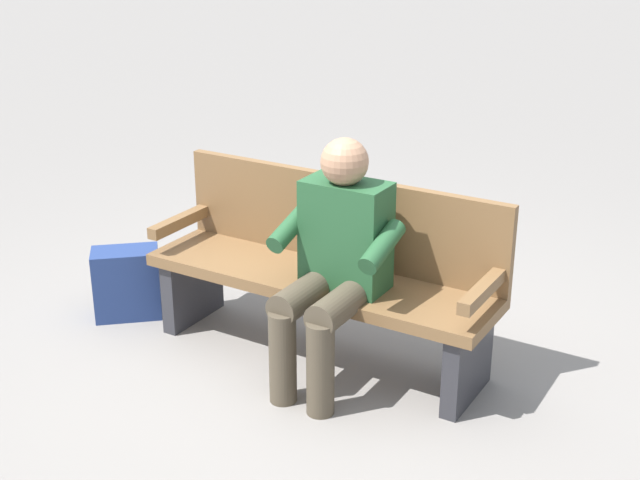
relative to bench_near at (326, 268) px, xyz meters
The scene contains 4 objects.
ground_plane 0.46m from the bench_near, 86.93° to the left, with size 40.00×40.00×0.00m, color gray.
bench_near is the anchor object (origin of this frame).
person_seated 0.34m from the bench_near, 124.88° to the left, with size 0.59×0.59×1.18m.
backpack 1.20m from the bench_near, ahead, with size 0.41×0.38×0.39m.
Camera 1 is at (-1.83, 3.44, 2.17)m, focal length 48.68 mm.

